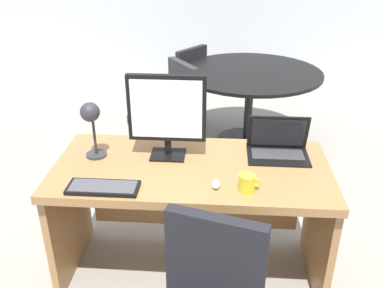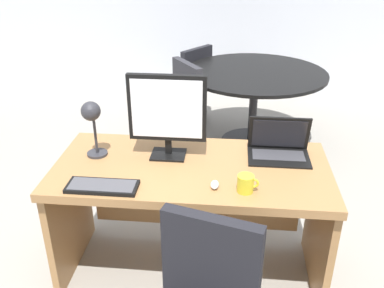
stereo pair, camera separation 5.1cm
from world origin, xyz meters
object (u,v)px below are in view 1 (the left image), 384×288
Objects in this scene: keyboard at (103,188)px; coffee_mug at (247,183)px; desk at (192,192)px; monitor at (167,111)px; meeting_table at (250,89)px; meeting_chair_near at (168,127)px; meeting_chair_far at (180,91)px; laptop at (278,143)px; mouse at (216,184)px; desk_lamp at (91,119)px.

coffee_mug reaches higher than keyboard.
monitor is (-0.15, 0.07, 0.48)m from desk.
meeting_table is 1.41× the size of meeting_chair_near.
coffee_mug reaches higher than meeting_table.
keyboard is at bearing -94.39° from meeting_chair_near.
desk is 0.47m from coffee_mug.
meeting_chair_near is (-0.73, -0.50, -0.19)m from meeting_table.
desk is 2.35m from meeting_chair_far.
meeting_chair_far is at bearing 144.03° from meeting_table.
keyboard is at bearing -153.31° from laptop.
meeting_chair_near is at bearing 97.52° from monitor.
mouse is 0.79m from desk_lamp.
meeting_table is (0.13, 2.06, -0.22)m from coffee_mug.
desk_lamp is 1.44m from meeting_chair_near.
desk_lamp reaches higher than coffee_mug.
keyboard is at bearing -176.65° from coffee_mug.
keyboard is at bearing -126.61° from monitor.
monitor reaches higher than keyboard.
laptop is 0.26× the size of meeting_table.
monitor is 0.37× the size of meeting_table.
monitor is 0.42m from desk_lamp.
desk_lamp is 0.40× the size of meeting_chair_far.
desk_lamp is 0.36× the size of meeting_chair_near.
meeting_chair_near is (-0.31, 1.29, -0.16)m from desk.
meeting_chair_near reaches higher than meeting_chair_far.
keyboard is 2.28m from meeting_table.
desk_lamp is at bearing -101.38° from meeting_chair_near.
mouse is 0.08× the size of meeting_chair_near.
coffee_mug is at bearing -7.52° from mouse.
laptop is 2.35m from meeting_chair_far.
desk is at bearing 36.11° from keyboard.
meeting_chair_far reaches higher than meeting_table.
laptop is (0.64, 0.08, -0.21)m from monitor.
desk is at bearing -76.60° from meeting_chair_near.
keyboard is 0.43m from desk_lamp.
desk is at bearing 137.63° from coffee_mug.
meeting_table is at bearing 86.49° from coffee_mug.
mouse is 1.66m from meeting_chair_near.
meeting_chair_near is at bearing 125.12° from laptop.
meeting_chair_near reaches higher than mouse.
monitor reaches higher than desk_lamp.
desk_lamp is 0.26× the size of meeting_table.
meeting_table is at bearing -35.97° from meeting_chair_far.
meeting_chair_far is (-0.30, 2.32, -0.20)m from desk.
laptop reaches higher than coffee_mug.
desk is 4.24× the size of keyboard.
laptop reaches higher than keyboard.
mouse is at bearing -60.66° from desk.
coffee_mug is (0.86, -0.29, -0.20)m from desk_lamp.
monitor reaches higher than mouse.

